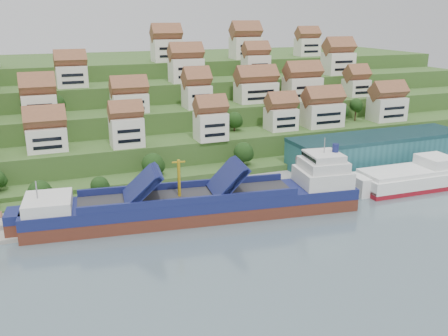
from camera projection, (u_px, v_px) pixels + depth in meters
name	position (u px, v px, depth m)	size (l,w,h in m)	color
ground	(253.00, 211.00, 131.27)	(300.00, 300.00, 0.00)	slate
quay	(292.00, 181.00, 151.23)	(180.00, 14.00, 2.20)	gray
pebble_beach	(16.00, 224.00, 121.69)	(45.00, 20.00, 1.00)	gray
hillside	(156.00, 106.00, 220.24)	(260.00, 128.00, 31.00)	#2D4C1E
hillside_village	(196.00, 88.00, 178.72)	(156.56, 65.00, 29.06)	white
hillside_trees	(164.00, 123.00, 160.19)	(139.86, 62.31, 32.26)	#1E4015
warehouse	(377.00, 150.00, 162.29)	(60.00, 15.00, 10.00)	#27646B
flagpole	(296.00, 168.00, 144.41)	(1.28, 0.16, 8.00)	gray
beach_huts	(6.00, 221.00, 119.41)	(14.40, 3.70, 2.20)	white
cargo_ship	(206.00, 204.00, 126.53)	(84.56, 22.95, 18.61)	#59281B
second_ship	(414.00, 178.00, 147.88)	(33.77, 13.25, 9.70)	maroon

